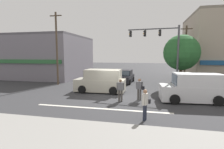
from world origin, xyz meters
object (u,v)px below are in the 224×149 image
at_px(utility_pole_far_right, 185,53).
at_px(van_waiting_far, 194,88).
at_px(utility_pole_near_left, 57,48).
at_px(pedestrian_far_side, 120,89).
at_px(pedestrian_foreground_with_bag, 145,103).
at_px(van_crossing_center, 101,81).
at_px(street_tree, 181,53).
at_px(traffic_light_mast, 164,46).
at_px(pedestrian_mid_crossing, 140,88).
at_px(sedan_crossing_rightbound, 125,77).

relative_size(utility_pole_far_right, van_waiting_far, 1.49).
xyz_separation_m(utility_pole_near_left, pedestrian_far_side, (8.34, -5.78, -3.30)).
bearing_deg(pedestrian_foreground_with_bag, utility_pole_near_left, 138.08).
xyz_separation_m(utility_pole_far_right, van_crossing_center, (-8.73, -8.06, -2.66)).
height_order(street_tree, van_waiting_far, street_tree).
relative_size(utility_pole_near_left, van_waiting_far, 1.73).
bearing_deg(pedestrian_far_side, van_crossing_center, 128.33).
bearing_deg(street_tree, traffic_light_mast, -140.37).
height_order(utility_pole_far_right, pedestrian_mid_crossing, utility_pole_far_right).
relative_size(utility_pole_far_right, van_crossing_center, 1.53).
height_order(utility_pole_far_right, van_waiting_far, utility_pole_far_right).
distance_m(traffic_light_mast, pedestrian_far_side, 6.95).
distance_m(street_tree, pedestrian_far_side, 8.89).
relative_size(utility_pole_far_right, traffic_light_mast, 1.14).
xyz_separation_m(street_tree, van_crossing_center, (-7.54, -3.73, -2.67)).
xyz_separation_m(pedestrian_foreground_with_bag, pedestrian_far_side, (-1.89, 3.41, -0.00)).
distance_m(pedestrian_mid_crossing, pedestrian_far_side, 1.53).
bearing_deg(pedestrian_foreground_with_bag, pedestrian_mid_crossing, 97.26).
xyz_separation_m(traffic_light_mast, van_crossing_center, (-5.66, -2.17, -3.30)).
bearing_deg(van_waiting_far, traffic_light_mast, 115.91).
bearing_deg(van_crossing_center, street_tree, 26.29).
bearing_deg(pedestrian_mid_crossing, utility_pole_near_left, 152.33).
bearing_deg(traffic_light_mast, sedan_crossing_rightbound, 138.46).
bearing_deg(pedestrian_mid_crossing, pedestrian_foreground_with_bag, -82.74).
bearing_deg(van_waiting_far, pedestrian_far_side, -168.48).
relative_size(street_tree, pedestrian_mid_crossing, 3.30).
xyz_separation_m(sedan_crossing_rightbound, pedestrian_foreground_with_bag, (2.79, -12.26, 0.24)).
height_order(van_crossing_center, sedan_crossing_rightbound, van_crossing_center).
bearing_deg(utility_pole_near_left, traffic_light_mast, -3.41).
distance_m(street_tree, sedan_crossing_rightbound, 7.16).
relative_size(van_waiting_far, pedestrian_foreground_with_bag, 2.83).
xyz_separation_m(van_waiting_far, sedan_crossing_rightbound, (-6.20, 7.77, -0.29)).
xyz_separation_m(van_crossing_center, pedestrian_foreground_with_bag, (4.20, -6.32, -0.05)).
height_order(utility_pole_far_right, pedestrian_foreground_with_bag, utility_pole_far_right).
height_order(van_crossing_center, pedestrian_foreground_with_bag, van_crossing_center).
xyz_separation_m(traffic_light_mast, pedestrian_far_side, (-3.36, -5.08, -3.35)).
distance_m(utility_pole_far_right, pedestrian_mid_crossing, 11.78).
height_order(street_tree, sedan_crossing_rightbound, street_tree).
height_order(utility_pole_far_right, traffic_light_mast, utility_pole_far_right).
xyz_separation_m(utility_pole_far_right, traffic_light_mast, (-3.07, -5.89, 0.63)).
bearing_deg(street_tree, van_waiting_far, -89.38).
bearing_deg(van_crossing_center, van_waiting_far, -13.55).
height_order(utility_pole_far_right, pedestrian_far_side, utility_pole_far_right).
xyz_separation_m(street_tree, pedestrian_far_side, (-5.24, -6.64, -2.73)).
relative_size(traffic_light_mast, van_waiting_far, 1.31).
bearing_deg(sedan_crossing_rightbound, van_crossing_center, -103.34).
bearing_deg(utility_pole_near_left, pedestrian_mid_crossing, -27.67).
height_order(van_waiting_far, pedestrian_far_side, van_waiting_far).
distance_m(pedestrian_foreground_with_bag, pedestrian_mid_crossing, 4.13).
height_order(utility_pole_near_left, pedestrian_mid_crossing, utility_pole_near_left).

